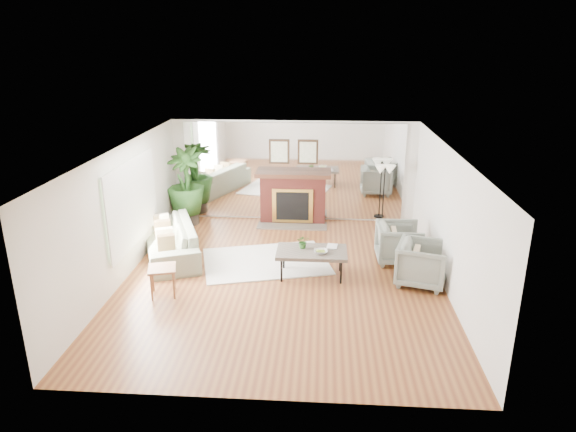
# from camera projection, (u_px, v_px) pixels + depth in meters

# --- Properties ---
(ground) EXTENTS (7.00, 7.00, 0.00)m
(ground) POSITION_uv_depth(u_px,v_px,m) (283.00, 279.00, 9.82)
(ground) COLOR brown
(ground) RESTS_ON ground
(wall_left) EXTENTS (0.02, 7.00, 2.50)m
(wall_left) POSITION_uv_depth(u_px,v_px,m) (124.00, 213.00, 9.61)
(wall_left) COLOR silver
(wall_left) RESTS_ON ground
(wall_right) EXTENTS (0.02, 7.00, 2.50)m
(wall_right) POSITION_uv_depth(u_px,v_px,m) (448.00, 221.00, 9.21)
(wall_right) COLOR silver
(wall_right) RESTS_ON ground
(wall_back) EXTENTS (6.00, 0.02, 2.50)m
(wall_back) POSITION_uv_depth(u_px,v_px,m) (294.00, 171.00, 12.70)
(wall_back) COLOR silver
(wall_back) RESTS_ON ground
(mirror_panel) EXTENTS (5.40, 0.04, 2.40)m
(mirror_panel) POSITION_uv_depth(u_px,v_px,m) (294.00, 171.00, 12.68)
(mirror_panel) COLOR silver
(mirror_panel) RESTS_ON wall_back
(window_panel) EXTENTS (0.04, 2.40, 1.50)m
(window_panel) POSITION_uv_depth(u_px,v_px,m) (132.00, 202.00, 9.95)
(window_panel) COLOR #B2E09E
(window_panel) RESTS_ON wall_left
(fireplace) EXTENTS (1.85, 0.83, 2.05)m
(fireplace) POSITION_uv_depth(u_px,v_px,m) (293.00, 197.00, 12.68)
(fireplace) COLOR maroon
(fireplace) RESTS_ON ground
(area_rug) EXTENTS (2.86, 2.36, 0.03)m
(area_rug) POSITION_uv_depth(u_px,v_px,m) (266.00, 261.00, 10.56)
(area_rug) COLOR white
(area_rug) RESTS_ON ground
(coffee_table) EXTENTS (1.34, 0.78, 0.53)m
(coffee_table) POSITION_uv_depth(u_px,v_px,m) (312.00, 253.00, 9.77)
(coffee_table) COLOR #5A5147
(coffee_table) RESTS_ON ground
(sofa) EXTENTS (1.79, 2.63, 0.71)m
(sofa) POSITION_uv_depth(u_px,v_px,m) (170.00, 240.00, 10.77)
(sofa) COLOR gray
(sofa) RESTS_ON ground
(armchair_back) EXTENTS (0.90, 0.88, 0.81)m
(armchair_back) POSITION_uv_depth(u_px,v_px,m) (399.00, 243.00, 10.47)
(armchair_back) COLOR gray
(armchair_back) RESTS_ON ground
(armchair_front) EXTENTS (1.11, 1.09, 0.82)m
(armchair_front) POSITION_uv_depth(u_px,v_px,m) (422.00, 264.00, 9.49)
(armchair_front) COLOR gray
(armchair_front) RESTS_ON ground
(side_table) EXTENTS (0.58, 0.58, 0.54)m
(side_table) POSITION_uv_depth(u_px,v_px,m) (162.00, 272.00, 9.05)
(side_table) COLOR brown
(side_table) RESTS_ON ground
(potted_ficus) EXTENTS (1.07, 1.07, 1.90)m
(potted_ficus) POSITION_uv_depth(u_px,v_px,m) (186.00, 184.00, 12.47)
(potted_ficus) COLOR #29241E
(potted_ficus) RESTS_ON ground
(floor_lamp) EXTENTS (0.50, 0.28, 1.53)m
(floor_lamp) POSITION_uv_depth(u_px,v_px,m) (385.00, 174.00, 12.17)
(floor_lamp) COLOR black
(floor_lamp) RESTS_ON ground
(tabletop_plant) EXTENTS (0.26, 0.23, 0.26)m
(tabletop_plant) POSITION_uv_depth(u_px,v_px,m) (303.00, 242.00, 9.83)
(tabletop_plant) COLOR #315C22
(tabletop_plant) RESTS_ON coffee_table
(fruit_bowl) EXTENTS (0.29, 0.29, 0.06)m
(fruit_bowl) POSITION_uv_depth(u_px,v_px,m) (321.00, 252.00, 9.62)
(fruit_bowl) COLOR brown
(fruit_bowl) RESTS_ON coffee_table
(book) EXTENTS (0.23, 0.29, 0.02)m
(book) POSITION_uv_depth(u_px,v_px,m) (327.00, 246.00, 9.94)
(book) COLOR brown
(book) RESTS_ON coffee_table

